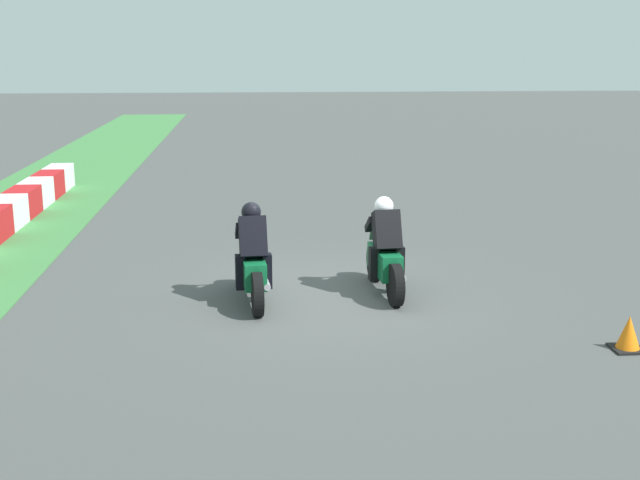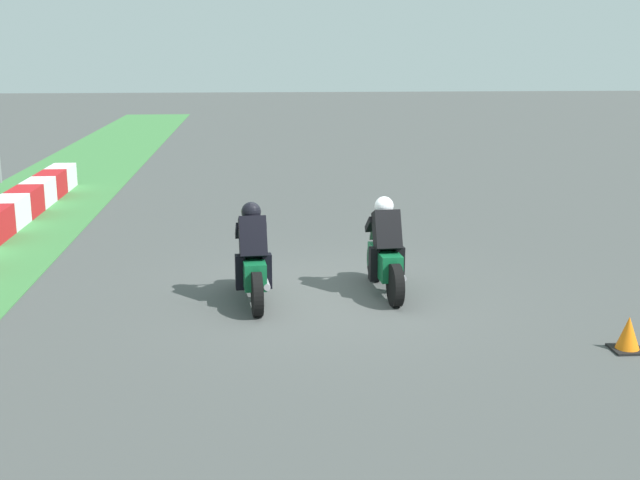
# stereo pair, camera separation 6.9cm
# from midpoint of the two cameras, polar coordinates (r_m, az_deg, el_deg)

# --- Properties ---
(ground_plane) EXTENTS (120.00, 120.00, 0.00)m
(ground_plane) POSITION_cam_midpoint_polar(r_m,az_deg,el_deg) (12.68, 0.28, -3.94)
(ground_plane) COLOR #484A49
(rider_lane_a) EXTENTS (2.04, 0.55, 1.51)m
(rider_lane_a) POSITION_cam_midpoint_polar(r_m,az_deg,el_deg) (12.75, 4.40, -0.97)
(rider_lane_a) COLOR black
(rider_lane_a) RESTS_ON ground_plane
(rider_lane_b) EXTENTS (2.04, 0.55, 1.51)m
(rider_lane_b) POSITION_cam_midpoint_polar(r_m,az_deg,el_deg) (12.30, -4.86, -1.51)
(rider_lane_b) COLOR black
(rider_lane_b) RESTS_ON ground_plane
(traffic_cone) EXTENTS (0.40, 0.40, 0.45)m
(traffic_cone) POSITION_cam_midpoint_polar(r_m,az_deg,el_deg) (11.13, 20.56, -6.19)
(traffic_cone) COLOR black
(traffic_cone) RESTS_ON ground_plane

